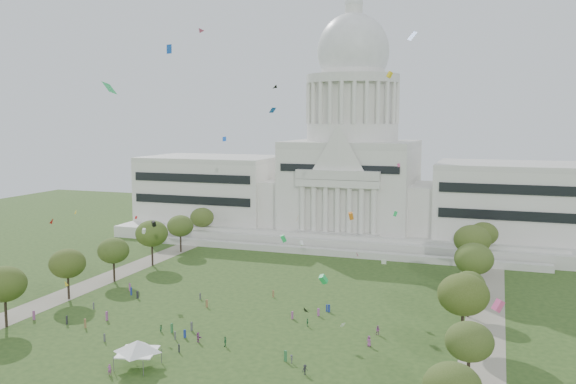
{
  "coord_description": "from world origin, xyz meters",
  "views": [
    {
      "loc": [
        49.56,
        -97.28,
        42.13
      ],
      "look_at": [
        0.0,
        45.0,
        24.0
      ],
      "focal_mm": 38.0,
      "sensor_mm": 36.0,
      "label": 1
    }
  ],
  "objects": [
    {
      "name": "row_tree_r_6",
      "position": [
        45.96,
        88.13,
        8.51
      ],
      "size": [
        8.42,
        8.42,
        11.97
      ],
      "color": "black",
      "rests_on": "ground"
    },
    {
      "name": "row_tree_l_2",
      "position": [
        -45.04,
        17.3,
        8.51
      ],
      "size": [
        8.42,
        8.42,
        11.97
      ],
      "color": "black",
      "rests_on": "ground"
    },
    {
      "name": "row_tree_l_3",
      "position": [
        -44.09,
        33.92,
        8.21
      ],
      "size": [
        8.12,
        8.12,
        11.55
      ],
      "color": "black",
      "rests_on": "ground"
    },
    {
      "name": "path_right",
      "position": [
        48.0,
        30.0,
        0.02
      ],
      "size": [
        8.0,
        160.0,
        0.04
      ],
      "primitive_type": "cube",
      "color": "gray",
      "rests_on": "ground"
    },
    {
      "name": "row_tree_r_1",
      "position": [
        46.22,
        -1.75,
        7.66
      ],
      "size": [
        7.58,
        7.58,
        10.78
      ],
      "color": "black",
      "rests_on": "ground"
    },
    {
      "name": "row_tree_r_4",
      "position": [
        44.76,
        50.04,
        9.29
      ],
      "size": [
        9.19,
        9.19,
        13.06
      ],
      "color": "black",
      "rests_on": "ground"
    },
    {
      "name": "row_tree_r_3",
      "position": [
        44.4,
        34.48,
        7.08
      ],
      "size": [
        7.01,
        7.01,
        9.98
      ],
      "color": "black",
      "rests_on": "ground"
    },
    {
      "name": "person_5",
      "position": [
        -3.15,
        2.23,
        0.97
      ],
      "size": [
        1.92,
        1.52,
        1.94
      ],
      "primitive_type": "imported",
      "rotation": [
        0.0,
        0.0,
        2.61
      ],
      "color": "#994C8C",
      "rests_on": "ground"
    },
    {
      "name": "person_4",
      "position": [
        2.62,
        1.92,
        0.96
      ],
      "size": [
        0.79,
        1.21,
        1.91
      ],
      "primitive_type": "imported",
      "rotation": [
        0.0,
        0.0,
        4.88
      ],
      "color": "#33723F",
      "rests_on": "ground"
    },
    {
      "name": "person_0",
      "position": [
        27.88,
        10.84,
        1.0
      ],
      "size": [
        1.15,
        0.96,
        2.0
      ],
      "primitive_type": "imported",
      "rotation": [
        0.0,
        0.0,
        5.9
      ],
      "color": "#994C8C",
      "rests_on": "ground"
    },
    {
      "name": "distant_crowd",
      "position": [
        -14.3,
        13.35,
        0.89
      ],
      "size": [
        58.16,
        38.25,
        1.95
      ],
      "color": "#994C8C",
      "rests_on": "ground"
    },
    {
      "name": "event_tent",
      "position": [
        -7.45,
        -11.55,
        3.74
      ],
      "size": [
        10.52,
        10.52,
        4.82
      ],
      "color": "#4C4C4C",
      "rests_on": "ground"
    },
    {
      "name": "row_tree_l_4",
      "position": [
        -44.08,
        52.42,
        9.39
      ],
      "size": [
        9.29,
        9.29,
        13.21
      ],
      "color": "black",
      "rests_on": "ground"
    },
    {
      "name": "row_tree_l_5",
      "position": [
        -45.22,
        71.01,
        8.42
      ],
      "size": [
        8.33,
        8.33,
        11.85
      ],
      "color": "black",
      "rests_on": "ground"
    },
    {
      "name": "kite_swarm",
      "position": [
        4.02,
        5.8,
        27.75
      ],
      "size": [
        90.07,
        103.67,
        64.69
      ],
      "color": "#E54C8C",
      "rests_on": "ground"
    },
    {
      "name": "person_10",
      "position": [
        13.79,
        17.45,
        0.84
      ],
      "size": [
        0.77,
        1.09,
        1.68
      ],
      "primitive_type": "imported",
      "rotation": [
        0.0,
        0.0,
        1.82
      ],
      "color": "#33723F",
      "rests_on": "ground"
    },
    {
      "name": "ground",
      "position": [
        0.0,
        0.0,
        0.0
      ],
      "size": [
        400.0,
        400.0,
        0.0
      ],
      "primitive_type": "plane",
      "color": "#2B471A",
      "rests_on": "ground"
    },
    {
      "name": "person_7",
      "position": [
        -10.09,
        -15.88,
        0.93
      ],
      "size": [
        0.82,
        0.72,
        1.86
      ],
      "primitive_type": "imported",
      "rotation": [
        0.0,
        0.0,
        3.54
      ],
      "color": "#994C8C",
      "rests_on": "ground"
    },
    {
      "name": "row_tree_l_1",
      "position": [
        -44.07,
        -2.96,
        8.95
      ],
      "size": [
        8.86,
        8.86,
        12.59
      ],
      "color": "black",
      "rests_on": "ground"
    },
    {
      "name": "row_tree_l_6",
      "position": [
        -46.87,
        89.14,
        8.27
      ],
      "size": [
        8.19,
        8.19,
        11.64
      ],
      "color": "black",
      "rests_on": "ground"
    },
    {
      "name": "path_left",
      "position": [
        -48.0,
        30.0,
        0.02
      ],
      "size": [
        8.0,
        160.0,
        0.04
      ],
      "primitive_type": "cube",
      "color": "gray",
      "rests_on": "ground"
    },
    {
      "name": "person_9",
      "position": [
        20.48,
        -5.26,
        0.87
      ],
      "size": [
        1.13,
        1.26,
        1.75
      ],
      "primitive_type": "imported",
      "rotation": [
        0.0,
        0.0,
        0.94
      ],
      "color": "#26262B",
      "rests_on": "ground"
    },
    {
      "name": "person_2",
      "position": [
        28.35,
        17.25,
        0.96
      ],
      "size": [
        1.03,
        0.76,
        1.92
      ],
      "primitive_type": "imported",
      "rotation": [
        0.0,
        0.0,
        0.21
      ],
      "color": "#994C8C",
      "rests_on": "ground"
    },
    {
      "name": "row_tree_r_2",
      "position": [
        44.17,
        17.44,
        9.66
      ],
      "size": [
        9.55,
        9.55,
        13.58
      ],
      "color": "black",
      "rests_on": "ground"
    },
    {
      "name": "capitol",
      "position": [
        0.0,
        113.59,
        22.3
      ],
      "size": [
        160.0,
        64.5,
        91.3
      ],
      "color": "beige",
      "rests_on": "ground"
    },
    {
      "name": "person_3",
      "position": [
        16.8,
        -1.4,
        0.75
      ],
      "size": [
        0.96,
        1.09,
        1.51
      ],
      "primitive_type": "imported",
      "rotation": [
        0.0,
        0.0,
        5.31
      ],
      "color": "#4C4C51",
      "rests_on": "ground"
    },
    {
      "name": "row_tree_r_5",
      "position": [
        43.49,
        70.19,
        9.93
      ],
      "size": [
        9.82,
        9.82,
        13.96
      ],
      "color": "black",
      "rests_on": "ground"
    },
    {
      "name": "person_8",
      "position": [
        -12.69,
        4.74,
        0.74
      ],
      "size": [
        0.85,
        0.78,
        1.49
      ],
      "primitive_type": "imported",
      "rotation": [
        0.0,
        0.0,
        2.53
      ],
      "color": "#33723F",
      "rests_on": "ground"
    }
  ]
}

